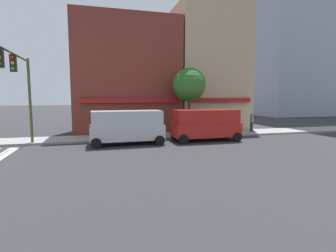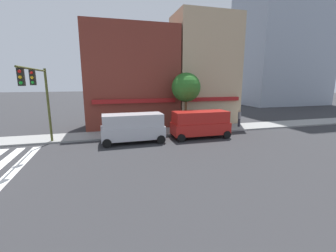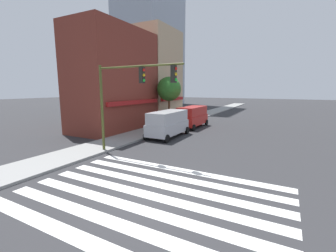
# 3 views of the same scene
# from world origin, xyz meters

# --- Properties ---
(sidewalk_left) EXTENTS (120.00, 3.00, 0.15)m
(sidewalk_left) POSITION_xyz_m (0.00, 7.50, 0.07)
(sidewalk_left) COLOR gray
(sidewalk_left) RESTS_ON ground_plane
(storefront_row) EXTENTS (16.68, 5.30, 12.14)m
(storefront_row) POSITION_xyz_m (15.13, 11.50, 5.60)
(storefront_row) COLOR maroon
(storefront_row) RESTS_ON ground_plane
(traffic_signal) EXTENTS (0.32, 6.12, 5.87)m
(traffic_signal) POSITION_xyz_m (4.08, 4.09, 4.32)
(traffic_signal) COLOR #474C1E
(traffic_signal) RESTS_ON ground_plane
(van_silver) EXTENTS (5.02, 2.22, 2.34)m
(van_silver) POSITION_xyz_m (10.45, 4.70, 1.29)
(van_silver) COLOR #B7B7BC
(van_silver) RESTS_ON ground_plane
(van_red) EXTENTS (5.01, 2.22, 2.34)m
(van_red) POSITION_xyz_m (16.33, 4.70, 1.29)
(van_red) COLOR #B21E19
(van_red) RESTS_ON ground_plane
(pedestrian_green_top) EXTENTS (0.32, 0.32, 1.77)m
(pedestrian_green_top) POSITION_xyz_m (19.79, 7.57, 1.07)
(pedestrian_green_top) COLOR #23232D
(pedestrian_green_top) RESTS_ON sidewalk_left
(pedestrian_grey_coat) EXTENTS (0.32, 0.32, 1.77)m
(pedestrian_grey_coat) POSITION_xyz_m (22.01, 7.41, 1.07)
(pedestrian_grey_coat) COLOR #23232D
(pedestrian_grey_coat) RESTS_ON sidewalk_left
(pedestrian_blue_shirt) EXTENTS (0.32, 0.32, 1.77)m
(pedestrian_blue_shirt) POSITION_xyz_m (17.64, 8.38, 1.07)
(pedestrian_blue_shirt) COLOR #23232D
(pedestrian_blue_shirt) RESTS_ON sidewalk_left
(street_tree) EXTENTS (2.79, 2.79, 5.56)m
(street_tree) POSITION_xyz_m (15.99, 7.50, 4.30)
(street_tree) COLOR brown
(street_tree) RESTS_ON sidewalk_left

